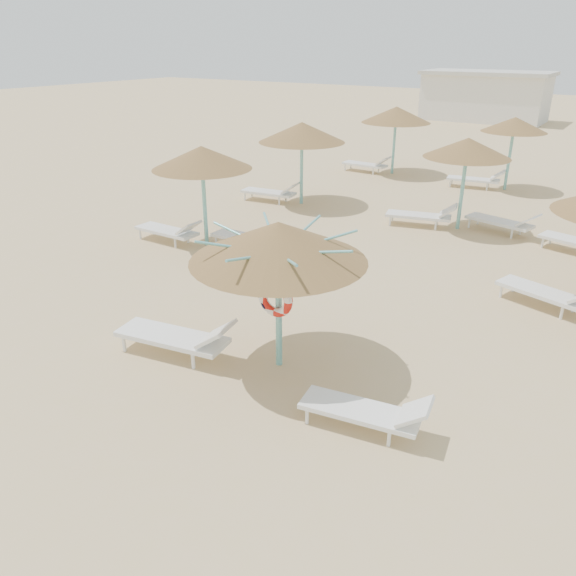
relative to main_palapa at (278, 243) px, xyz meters
The scene contains 6 objects.
ground 2.25m from the main_palapa, 97.17° to the right, with size 120.00×120.00×0.00m, color tan.
main_palapa is the anchor object (origin of this frame).
lounger_main_a 2.58m from the main_palapa, 156.21° to the right, with size 2.28×1.01×0.80m.
lounger_main_b 2.93m from the main_palapa, 21.11° to the right, with size 1.91×0.83×0.67m.
palapa_field 9.42m from the main_palapa, 84.08° to the left, with size 18.06×13.92×2.72m.
service_hut 35.22m from the main_palapa, 99.88° to the left, with size 8.40×4.40×3.25m.
Camera 1 is at (4.73, -6.65, 5.16)m, focal length 35.00 mm.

